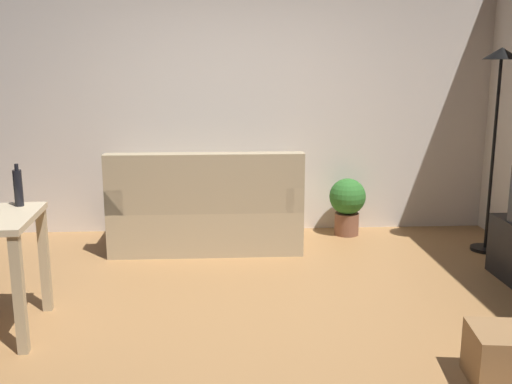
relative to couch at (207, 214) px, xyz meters
name	(u,v)px	position (x,y,z in m)	size (l,w,h in m)	color
ground_plane	(245,318)	(0.30, -1.59, -0.32)	(5.20, 4.40, 0.02)	#9E7042
wall_rear	(236,97)	(0.30, 0.61, 1.04)	(5.20, 0.10, 2.70)	silver
couch	(207,214)	(0.00, 0.00, 0.00)	(1.72, 0.84, 0.92)	tan
torchiere_lamp	(498,94)	(2.55, -0.27, 1.11)	(0.32, 0.32, 1.81)	black
potted_plant	(347,202)	(1.39, 0.31, 0.02)	(0.36, 0.36, 0.57)	brown
bottle_dark	(18,187)	(-1.17, -1.48, 0.58)	(0.06, 0.06, 0.28)	black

